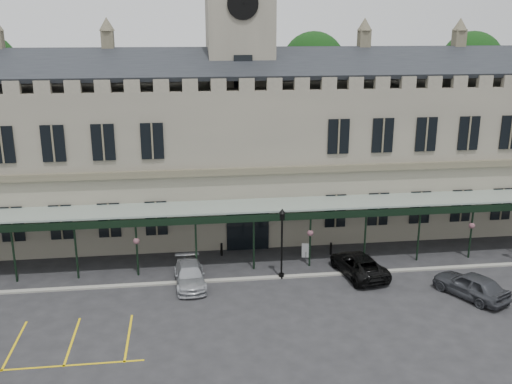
{
  "coord_description": "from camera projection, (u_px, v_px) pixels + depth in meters",
  "views": [
    {
      "loc": [
        -4.61,
        -29.53,
        16.49
      ],
      "look_at": [
        0.0,
        6.0,
        6.0
      ],
      "focal_mm": 40.0,
      "sensor_mm": 36.0,
      "label": 1
    }
  ],
  "objects": [
    {
      "name": "ground",
      "position": [
        269.0,
        319.0,
        33.31
      ],
      "size": [
        140.0,
        140.0,
        0.0
      ],
      "primitive_type": "plane",
      "color": "black"
    },
    {
      "name": "station_building",
      "position": [
        240.0,
        153.0,
        46.63
      ],
      "size": [
        60.0,
        10.36,
        17.3
      ],
      "color": "slate",
      "rests_on": "ground"
    },
    {
      "name": "clock_tower",
      "position": [
        240.0,
        70.0,
        44.84
      ],
      "size": [
        5.6,
        5.6,
        24.8
      ],
      "color": "slate",
      "rests_on": "ground"
    },
    {
      "name": "canopy",
      "position": [
        253.0,
        236.0,
        39.73
      ],
      "size": [
        50.0,
        4.1,
        4.3
      ],
      "color": "#8C9E93",
      "rests_on": "ground"
    },
    {
      "name": "kerb",
      "position": [
        257.0,
        278.0,
        38.53
      ],
      "size": [
        60.0,
        0.4,
        0.12
      ],
      "primitive_type": "cube",
      "color": "gray",
      "rests_on": "ground"
    },
    {
      "name": "parking_markings",
      "position": [
        12.0,
        350.0,
        30.15
      ],
      "size": [
        16.0,
        6.0,
        0.01
      ],
      "primitive_type": null,
      "color": "gold",
      "rests_on": "ground"
    },
    {
      "name": "tree_behind_mid",
      "position": [
        313.0,
        65.0,
        54.49
      ],
      "size": [
        6.0,
        6.0,
        16.0
      ],
      "color": "#332314",
      "rests_on": "ground"
    },
    {
      "name": "tree_behind_right",
      "position": [
        471.0,
        64.0,
        56.46
      ],
      "size": [
        6.0,
        6.0,
        16.0
      ],
      "color": "#332314",
      "rests_on": "ground"
    },
    {
      "name": "lamp_post_mid",
      "position": [
        282.0,
        237.0,
        37.9
      ],
      "size": [
        0.47,
        0.47,
        4.96
      ],
      "color": "black",
      "rests_on": "ground"
    },
    {
      "name": "sign_board",
      "position": [
        306.0,
        251.0,
        41.99
      ],
      "size": [
        0.64,
        0.17,
        1.1
      ],
      "rotation": [
        0.0,
        0.0,
        -0.2
      ],
      "color": "black",
      "rests_on": "ground"
    },
    {
      "name": "bollard_left",
      "position": [
        222.0,
        249.0,
        42.38
      ],
      "size": [
        0.17,
        0.17,
        0.97
      ],
      "primitive_type": "cylinder",
      "color": "black",
      "rests_on": "ground"
    },
    {
      "name": "bollard_right",
      "position": [
        331.0,
        249.0,
        42.55
      ],
      "size": [
        0.17,
        0.17,
        0.93
      ],
      "primitive_type": "cylinder",
      "color": "black",
      "rests_on": "ground"
    },
    {
      "name": "car_taxi",
      "position": [
        190.0,
        275.0,
        37.53
      ],
      "size": [
        2.2,
        4.83,
        1.37
      ],
      "primitive_type": "imported",
      "rotation": [
        0.0,
        0.0,
        0.06
      ],
      "color": "#A2A5AA",
      "rests_on": "ground"
    },
    {
      "name": "car_van",
      "position": [
        359.0,
        265.0,
        39.01
      ],
      "size": [
        3.32,
        5.67,
        1.48
      ],
      "primitive_type": "imported",
      "rotation": [
        0.0,
        0.0,
        3.31
      ],
      "color": "black",
      "rests_on": "ground"
    },
    {
      "name": "car_right_a",
      "position": [
        471.0,
        285.0,
        35.79
      ],
      "size": [
        3.96,
        5.19,
        1.65
      ],
      "primitive_type": "imported",
      "rotation": [
        0.0,
        0.0,
        3.62
      ],
      "color": "#34363B",
      "rests_on": "ground"
    }
  ]
}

